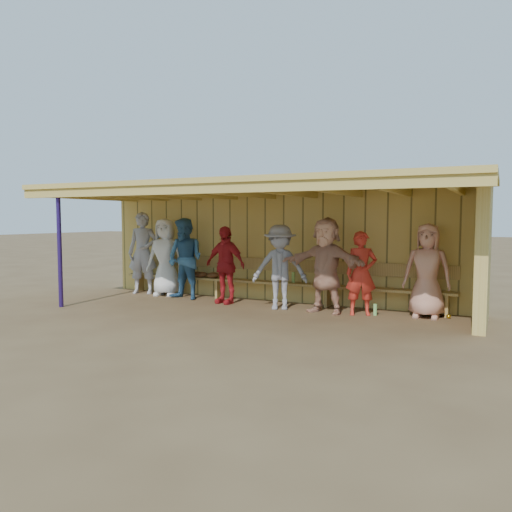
{
  "coord_description": "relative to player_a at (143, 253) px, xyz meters",
  "views": [
    {
      "loc": [
        4.49,
        -8.69,
        1.82
      ],
      "look_at": [
        0.0,
        0.35,
        1.05
      ],
      "focal_mm": 35.0,
      "sensor_mm": 36.0,
      "label": 1
    }
  ],
  "objects": [
    {
      "name": "ground",
      "position": [
        3.27,
        -0.81,
        -0.98
      ],
      "size": [
        90.0,
        90.0,
        0.0
      ],
      "primitive_type": "plane",
      "color": "brown",
      "rests_on": "ground"
    },
    {
      "name": "player_a",
      "position": [
        0.0,
        0.0,
        0.0
      ],
      "size": [
        0.83,
        0.68,
        1.97
      ],
      "primitive_type": "imported",
      "rotation": [
        0.0,
        0.0,
        0.34
      ],
      "color": "#9C9BA3",
      "rests_on": "ground"
    },
    {
      "name": "player_b",
      "position": [
        0.67,
        0.0,
        -0.08
      ],
      "size": [
        0.99,
        0.75,
        1.81
      ],
      "primitive_type": "imported",
      "rotation": [
        0.0,
        0.0,
        0.21
      ],
      "color": "white",
      "rests_on": "ground"
    },
    {
      "name": "player_c",
      "position": [
        1.4,
        -0.26,
        -0.07
      ],
      "size": [
        0.96,
        0.79,
        1.82
      ],
      "primitive_type": "imported",
      "rotation": [
        0.0,
        0.0,
        -0.12
      ],
      "color": "#356792",
      "rests_on": "ground"
    },
    {
      "name": "player_d",
      "position": [
        2.46,
        -0.32,
        -0.16
      ],
      "size": [
        1.01,
        0.51,
        1.65
      ],
      "primitive_type": "imported",
      "rotation": [
        0.0,
        0.0,
        -0.12
      ],
      "color": "red",
      "rests_on": "ground"
    },
    {
      "name": "player_e",
      "position": [
        3.79,
        -0.44,
        -0.14
      ],
      "size": [
        1.24,
        0.96,
        1.69
      ],
      "primitive_type": "imported",
      "rotation": [
        0.0,
        0.0,
        0.35
      ],
      "color": "gray",
      "rests_on": "ground"
    },
    {
      "name": "player_f",
      "position": [
        4.73,
        -0.4,
        -0.06
      ],
      "size": [
        1.77,
        0.78,
        1.84
      ],
      "primitive_type": "imported",
      "rotation": [
        0.0,
        0.0,
        -0.14
      ],
      "color": "tan",
      "rests_on": "ground"
    },
    {
      "name": "player_g",
      "position": [
        5.4,
        -0.31,
        -0.2
      ],
      "size": [
        0.67,
        0.56,
        1.58
      ],
      "primitive_type": "imported",
      "rotation": [
        0.0,
        0.0,
        0.38
      ],
      "color": "red",
      "rests_on": "ground"
    },
    {
      "name": "player_h",
      "position": [
        6.54,
        -0.03,
        -0.12
      ],
      "size": [
        0.85,
        0.55,
        1.73
      ],
      "primitive_type": "imported",
      "rotation": [
        0.0,
        0.0,
        0.01
      ],
      "color": "tan",
      "rests_on": "ground"
    },
    {
      "name": "dugout_structure",
      "position": [
        3.66,
        -0.12,
        0.71
      ],
      "size": [
        8.8,
        3.2,
        2.5
      ],
      "color": "tan",
      "rests_on": "ground"
    },
    {
      "name": "bench",
      "position": [
        3.27,
        0.31,
        -0.46
      ],
      "size": [
        7.6,
        0.34,
        0.93
      ],
      "color": "tan",
      "rests_on": "ground"
    },
    {
      "name": "dugout_equipment",
      "position": [
        2.43,
        0.18,
        -0.49
      ],
      "size": [
        5.67,
        0.62,
        0.8
      ],
      "color": "orange",
      "rests_on": "ground"
    }
  ]
}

